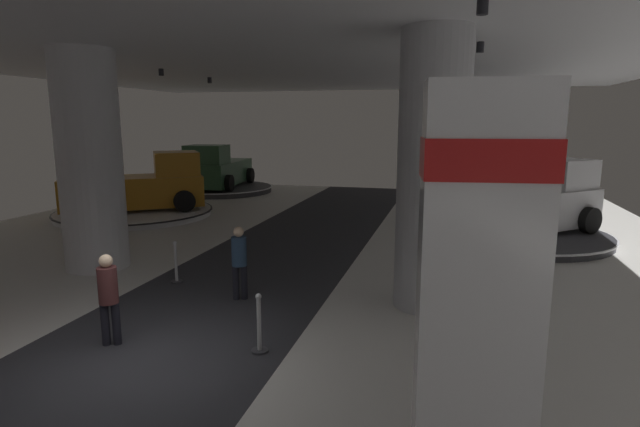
# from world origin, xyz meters

# --- Properties ---
(ground) EXTENTS (24.00, 44.00, 0.06)m
(ground) POSITION_xyz_m (0.00, 0.00, -0.02)
(ground) COLOR silver
(column_left) EXTENTS (1.57, 1.57, 5.50)m
(column_left) POSITION_xyz_m (-4.18, 4.46, 2.75)
(column_left) COLOR silver
(column_left) RESTS_ON ground
(column_right) EXTENTS (1.39, 1.39, 5.50)m
(column_right) POSITION_xyz_m (4.29, 3.87, 2.75)
(column_right) COLOR #ADADB2
(column_right) RESTS_ON ground
(brand_sign_pylon) EXTENTS (1.34, 0.80, 4.10)m
(brand_sign_pylon) POSITION_xyz_m (4.96, -1.59, 2.12)
(brand_sign_pylon) COLOR slate
(brand_sign_pylon) RESTS_ON ground
(display_platform_far_left) EXTENTS (6.12, 6.12, 0.25)m
(display_platform_far_left) POSITION_xyz_m (-7.63, 10.97, 0.14)
(display_platform_far_left) COLOR silver
(display_platform_far_left) RESTS_ON ground
(pickup_truck_far_left) EXTENTS (5.55, 4.76, 2.30)m
(pickup_truck_far_left) POSITION_xyz_m (-7.37, 11.15, 1.18)
(pickup_truck_far_left) COLOR #B77519
(pickup_truck_far_left) RESTS_ON display_platform_far_left
(display_platform_deep_right) EXTENTS (5.63, 5.63, 0.23)m
(display_platform_deep_right) POSITION_xyz_m (5.87, 18.04, 0.13)
(display_platform_deep_right) COLOR #B7B7BC
(display_platform_deep_right) RESTS_ON ground
(display_car_deep_right) EXTENTS (4.54, 3.12, 1.71)m
(display_car_deep_right) POSITION_xyz_m (5.84, 18.03, 1.00)
(display_car_deep_right) COLOR navy
(display_car_deep_right) RESTS_ON display_platform_deep_right
(display_platform_far_right) EXTENTS (5.68, 5.68, 0.24)m
(display_platform_far_right) POSITION_xyz_m (6.82, 10.62, 0.14)
(display_platform_far_right) COLOR #333338
(display_platform_far_right) RESTS_ON ground
(pickup_truck_far_right) EXTENTS (5.32, 5.13, 2.30)m
(pickup_truck_far_right) POSITION_xyz_m (7.06, 10.84, 1.17)
(pickup_truck_far_right) COLOR silver
(pickup_truck_far_right) RESTS_ON display_platform_far_right
(display_platform_deep_left) EXTENTS (5.68, 5.68, 0.30)m
(display_platform_deep_left) POSITION_xyz_m (-7.49, 18.32, 0.17)
(display_platform_deep_left) COLOR #333338
(display_platform_deep_left) RESTS_ON ground
(pickup_truck_deep_left) EXTENTS (3.12, 5.50, 2.30)m
(pickup_truck_deep_left) POSITION_xyz_m (-7.46, 18.00, 1.23)
(pickup_truck_deep_left) COLOR #2D5638
(pickup_truck_deep_left) RESTS_ON display_platform_deep_left
(visitor_walking_near) EXTENTS (0.32, 0.32, 1.59)m
(visitor_walking_near) POSITION_xyz_m (-0.80, 0.57, 0.91)
(visitor_walking_near) COLOR black
(visitor_walking_near) RESTS_ON ground
(visitor_walking_far) EXTENTS (0.32, 0.32, 1.59)m
(visitor_walking_far) POSITION_xyz_m (0.41, 3.17, 0.91)
(visitor_walking_far) COLOR black
(visitor_walking_far) RESTS_ON ground
(stanchion_b) EXTENTS (0.28, 0.28, 1.01)m
(stanchion_b) POSITION_xyz_m (1.73, 0.96, 0.37)
(stanchion_b) COLOR #333338
(stanchion_b) RESTS_ON ground
(stanchion_c) EXTENTS (0.28, 0.28, 1.01)m
(stanchion_c) POSITION_xyz_m (-1.52, 3.85, 0.37)
(stanchion_c) COLOR #333338
(stanchion_c) RESTS_ON ground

